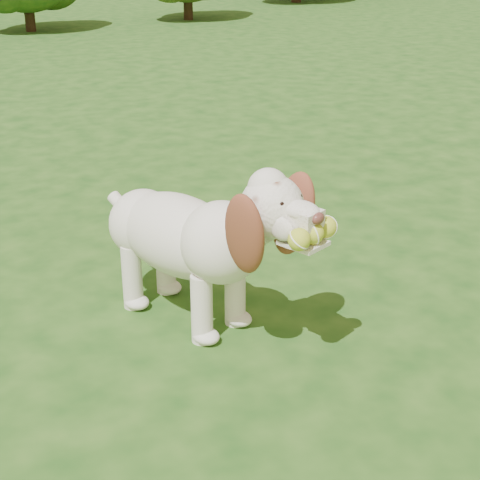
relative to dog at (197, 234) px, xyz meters
name	(u,v)px	position (x,y,z in m)	size (l,w,h in m)	color
ground	(180,260)	(0.17, 0.59, -0.40)	(80.00, 80.00, 0.00)	#153E11
dog	(197,234)	(0.00, 0.00, 0.00)	(0.65, 1.12, 0.75)	silver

